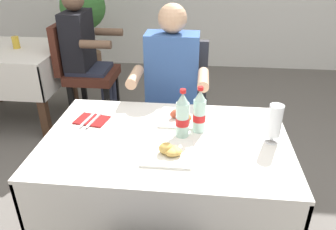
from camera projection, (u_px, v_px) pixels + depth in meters
main_dining_table at (166, 165)px, 1.76m from camera, size 1.24×0.81×0.72m
chair_far_diner_seat at (178, 101)px, 2.46m from camera, size 0.44×0.50×0.97m
seated_diner_far at (171, 87)px, 2.29m from camera, size 0.50×0.46×1.26m
plate_near_camera at (169, 152)px, 1.54m from camera, size 0.23×0.23×0.06m
plate_far_diner at (182, 116)px, 1.85m from camera, size 0.25×0.25×0.06m
beer_glass_left at (274, 123)px, 1.60m from camera, size 0.07×0.07×0.20m
cola_bottle_primary at (182, 116)px, 1.65m from camera, size 0.07×0.07×0.26m
cola_bottle_secondary at (199, 112)px, 1.70m from camera, size 0.07×0.07×0.25m
napkin_cutlery_set at (92, 120)px, 1.84m from camera, size 0.19×0.20×0.01m
background_dining_table at (11, 66)px, 3.17m from camera, size 0.99×0.83×0.72m
background_chair_right at (82, 68)px, 3.10m from camera, size 0.50×0.44×0.97m
background_patron at (86, 52)px, 3.02m from camera, size 0.46×0.50×1.26m
background_table_tumbler at (16, 42)px, 3.06m from camera, size 0.06×0.06×0.11m
potted_plant_corner at (84, 20)px, 3.97m from camera, size 0.53×0.53×1.19m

